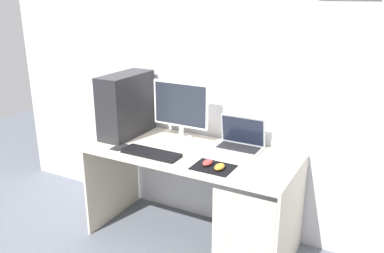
{
  "coord_description": "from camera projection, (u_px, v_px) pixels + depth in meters",
  "views": [
    {
      "loc": [
        1.25,
        -2.31,
        1.77
      ],
      "look_at": [
        0.0,
        0.0,
        0.9
      ],
      "focal_mm": 37.67,
      "sensor_mm": 36.0,
      "label": 1
    }
  ],
  "objects": [
    {
      "name": "ground_plane",
      "position": [
        192.0,
        239.0,
        3.06
      ],
      "size": [
        8.0,
        8.0,
        0.0
      ],
      "primitive_type": "plane",
      "color": "slate"
    },
    {
      "name": "wall_back",
      "position": [
        216.0,
        61.0,
        2.95
      ],
      "size": [
        4.0,
        0.05,
        2.6
      ],
      "color": "silver",
      "rests_on": "ground_plane"
    },
    {
      "name": "desk",
      "position": [
        193.0,
        170.0,
        2.86
      ],
      "size": [
        1.48,
        0.65,
        0.72
      ],
      "color": "beige",
      "rests_on": "ground_plane"
    },
    {
      "name": "pc_tower",
      "position": [
        126.0,
        105.0,
        3.08
      ],
      "size": [
        0.21,
        0.48,
        0.48
      ],
      "primitive_type": "cube",
      "color": "#232326",
      "rests_on": "desk"
    },
    {
      "name": "monitor",
      "position": [
        181.0,
        108.0,
        2.99
      ],
      "size": [
        0.45,
        0.16,
        0.44
      ],
      "color": "white",
      "rests_on": "desk"
    },
    {
      "name": "laptop",
      "position": [
        239.0,
        142.0,
        2.86
      ],
      "size": [
        0.33,
        0.22,
        0.23
      ],
      "color": "#9EA3A8",
      "rests_on": "desk"
    },
    {
      "name": "keyboard",
      "position": [
        151.0,
        153.0,
        2.75
      ],
      "size": [
        0.42,
        0.14,
        0.02
      ],
      "primitive_type": "cube",
      "color": "black",
      "rests_on": "desk"
    },
    {
      "name": "mousepad",
      "position": [
        213.0,
        167.0,
        2.56
      ],
      "size": [
        0.26,
        0.2,
        0.0
      ],
      "primitive_type": "cube",
      "color": "black",
      "rests_on": "desk"
    },
    {
      "name": "mouse_left",
      "position": [
        208.0,
        163.0,
        2.58
      ],
      "size": [
        0.06,
        0.1,
        0.03
      ],
      "primitive_type": "ellipsoid",
      "color": "#B23333",
      "rests_on": "mousepad"
    },
    {
      "name": "mouse_right",
      "position": [
        220.0,
        167.0,
        2.51
      ],
      "size": [
        0.06,
        0.1,
        0.03
      ],
      "primitive_type": "ellipsoid",
      "color": "orange",
      "rests_on": "mousepad"
    },
    {
      "name": "cell_phone",
      "position": [
        119.0,
        147.0,
        2.88
      ],
      "size": [
        0.07,
        0.13,
        0.01
      ],
      "primitive_type": "cube",
      "color": "#232326",
      "rests_on": "desk"
    }
  ]
}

